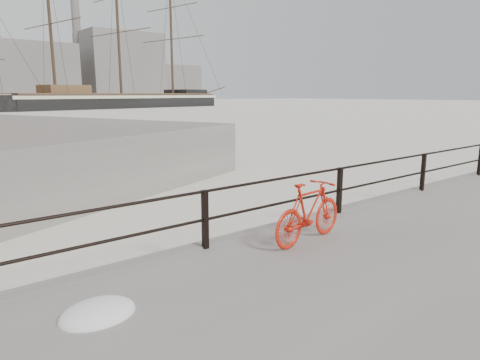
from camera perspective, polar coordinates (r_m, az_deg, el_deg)
ground at (r=12.62m, az=22.32°, el=-2.73°), size 400.00×400.00×0.00m
guardrail at (r=12.38m, az=23.22°, el=0.97°), size 28.00×0.10×1.00m
bicycle at (r=7.52m, az=9.20°, el=-4.21°), size 1.81×0.46×1.08m
barque_black at (r=95.14m, az=-15.43°, el=9.26°), size 65.93×32.78×35.48m
industrial_west at (r=149.17m, az=-27.51°, el=12.50°), size 32.00×18.00×18.00m
industrial_mid at (r=164.81m, az=-15.65°, el=14.17°), size 26.00×20.00×24.00m
industrial_east at (r=179.40m, az=-9.31°, el=12.57°), size 20.00×16.00×14.00m
smokestack at (r=165.63m, az=-20.89°, el=17.32°), size 2.80×2.80×44.00m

